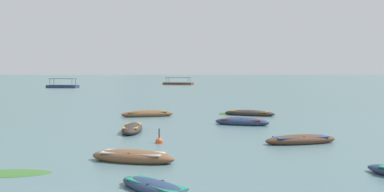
% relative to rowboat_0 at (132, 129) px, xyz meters
% --- Properties ---
extents(ground_plane, '(6000.00, 6000.00, 0.00)m').
position_rel_rowboat_0_xyz_m(ground_plane, '(0.59, 1483.75, -0.20)').
color(ground_plane, slate).
extents(mountain_1, '(1705.31, 1705.31, 445.76)m').
position_rel_rowboat_0_xyz_m(mountain_1, '(-811.10, 1906.51, 222.68)').
color(mountain_1, '#56665B').
rests_on(mountain_1, ground).
extents(mountain_2, '(1022.90, 1022.90, 288.81)m').
position_rel_rowboat_0_xyz_m(mountain_2, '(-204.51, 1978.57, 144.20)').
color(mountain_2, '#4C5B56').
rests_on(mountain_2, ground).
extents(mountain_3, '(2081.75, 2081.75, 485.93)m').
position_rel_rowboat_0_xyz_m(mountain_3, '(560.99, 2175.94, 242.76)').
color(mountain_3, slate).
rests_on(mountain_3, ground).
extents(rowboat_0, '(1.28, 3.93, 0.65)m').
position_rel_rowboat_0_xyz_m(rowboat_0, '(0.00, 0.00, 0.00)').
color(rowboat_0, '#2D2826').
rests_on(rowboat_0, ground).
extents(rowboat_1, '(3.80, 2.13, 0.62)m').
position_rel_rowboat_0_xyz_m(rowboat_1, '(1.15, -8.75, -0.01)').
color(rowboat_1, brown).
rests_on(rowboat_1, ground).
extents(rowboat_2, '(4.52, 2.91, 0.60)m').
position_rel_rowboat_0_xyz_m(rowboat_2, '(8.81, 9.93, -0.01)').
color(rowboat_2, '#2D2826').
rests_on(rowboat_2, ground).
extents(rowboat_3, '(4.55, 2.32, 0.68)m').
position_rel_rowboat_0_xyz_m(rowboat_3, '(0.10, 9.20, 0.01)').
color(rowboat_3, brown).
rests_on(rowboat_3, ground).
extents(rowboat_4, '(4.09, 2.01, 0.58)m').
position_rel_rowboat_0_xyz_m(rowboat_4, '(9.28, -4.40, -0.02)').
color(rowboat_4, '#4C3323').
rests_on(rowboat_4, ground).
extents(rowboat_5, '(4.05, 2.46, 0.66)m').
position_rel_rowboat_0_xyz_m(rowboat_5, '(7.28, 3.43, 0.00)').
color(rowboat_5, navy).
rests_on(rowboat_5, ground).
extents(rowboat_8, '(2.84, 2.95, 0.44)m').
position_rel_rowboat_0_xyz_m(rowboat_8, '(2.40, -13.20, -0.06)').
color(rowboat_8, navy).
rests_on(rowboat_8, ground).
extents(ferry_0, '(9.95, 5.96, 2.54)m').
position_rel_rowboat_0_xyz_m(ferry_0, '(0.90, 106.55, 0.24)').
color(ferry_0, brown).
rests_on(ferry_0, ground).
extents(ferry_2, '(7.76, 3.87, 2.54)m').
position_rel_rowboat_0_xyz_m(ferry_2, '(-27.30, 78.49, 0.24)').
color(ferry_2, navy).
rests_on(ferry_2, ground).
extents(mooring_buoy, '(0.38, 0.38, 0.87)m').
position_rel_rowboat_0_xyz_m(mooring_buoy, '(1.94, -4.16, -0.11)').
color(mooring_buoy, '#DB4C1E').
rests_on(mooring_buoy, ground).
extents(weed_patch_0, '(3.55, 2.77, 0.14)m').
position_rel_rowboat_0_xyz_m(weed_patch_0, '(7.39, 4.56, -0.20)').
color(weed_patch_0, '#2D5628').
rests_on(weed_patch_0, ground).
extents(weed_patch_1, '(3.65, 1.54, 0.14)m').
position_rel_rowboat_0_xyz_m(weed_patch_1, '(-3.32, -10.76, -0.20)').
color(weed_patch_1, '#38662D').
rests_on(weed_patch_1, ground).
extents(weed_patch_2, '(1.48, 2.55, 0.14)m').
position_rel_rowboat_0_xyz_m(weed_patch_2, '(6.93, 11.38, -0.20)').
color(weed_patch_2, '#2D5628').
rests_on(weed_patch_2, ground).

